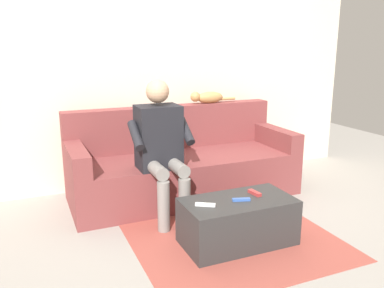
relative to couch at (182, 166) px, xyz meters
name	(u,v)px	position (x,y,z in m)	size (l,w,h in m)	color
ground_plane	(215,223)	(0.00, 0.74, -0.29)	(8.00, 8.00, 0.00)	gray
back_wall	(163,52)	(0.00, -0.52, 1.09)	(4.57, 0.06, 2.76)	beige
couch	(182,166)	(0.00, 0.00, 0.00)	(2.19, 0.84, 0.86)	brown
coffee_table	(238,221)	(0.00, 1.11, -0.12)	(0.83, 0.44, 0.35)	#2D2D2D
person_solo_seated	(161,142)	(0.35, 0.40, 0.36)	(0.52, 0.55, 1.18)	black
cat_on_backrest	(207,97)	(-0.40, -0.28, 0.63)	(0.52, 0.12, 0.13)	#B7844C
remote_white	(205,205)	(0.27, 1.12, 0.06)	(0.14, 0.04, 0.02)	white
remote_blue	(241,200)	(-0.01, 1.14, 0.06)	(0.13, 0.03, 0.02)	#3860B7
remote_red	(255,193)	(-0.17, 1.07, 0.07)	(0.12, 0.04, 0.03)	#B73333
floor_rug	(229,235)	(0.00, 0.99, -0.29)	(1.52, 1.51, 0.01)	#9E473D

